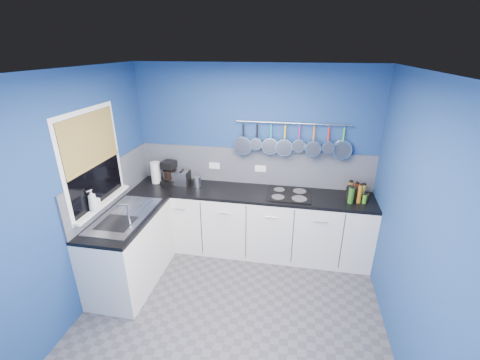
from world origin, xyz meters
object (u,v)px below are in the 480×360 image
(soap_bottle_a, at_px, (92,200))
(hob, at_px, (289,194))
(paper_towel, at_px, (156,172))
(toaster, at_px, (179,177))
(coffee_maker, at_px, (169,173))
(canister, at_px, (197,182))
(soap_bottle_b, at_px, (95,201))

(soap_bottle_a, relative_size, hob, 0.43)
(paper_towel, xyz_separation_m, toaster, (0.33, 0.01, -0.05))
(coffee_maker, bearing_deg, canister, 4.85)
(soap_bottle_a, bearing_deg, coffee_maker, 71.57)
(soap_bottle_a, xyz_separation_m, toaster, (0.51, 1.17, -0.18))
(paper_towel, relative_size, coffee_maker, 0.92)
(soap_bottle_b, xyz_separation_m, hob, (2.04, 1.05, -0.23))
(soap_bottle_a, distance_m, canister, 1.39)
(hob, bearing_deg, soap_bottle_a, -152.02)
(soap_bottle_b, relative_size, coffee_maker, 0.53)
(paper_towel, bearing_deg, coffee_maker, -2.41)
(soap_bottle_b, height_order, paper_towel, soap_bottle_b)
(soap_bottle_b, height_order, canister, soap_bottle_b)
(paper_towel, distance_m, canister, 0.62)
(paper_towel, height_order, coffee_maker, coffee_maker)
(paper_towel, height_order, hob, paper_towel)
(toaster, height_order, hob, toaster)
(soap_bottle_b, relative_size, toaster, 0.59)
(soap_bottle_b, relative_size, paper_towel, 0.58)
(paper_towel, bearing_deg, soap_bottle_b, -99.33)
(soap_bottle_a, relative_size, coffee_maker, 0.74)
(paper_towel, xyz_separation_m, hob, (1.86, -0.07, -0.14))
(coffee_maker, xyz_separation_m, toaster, (0.13, 0.02, -0.07))
(toaster, relative_size, hob, 0.53)
(canister, bearing_deg, soap_bottle_a, -125.40)
(toaster, xyz_separation_m, hob, (1.53, -0.08, -0.09))
(soap_bottle_a, bearing_deg, soap_bottle_b, 90.00)
(toaster, bearing_deg, hob, 1.72)
(soap_bottle_a, relative_size, canister, 1.66)
(toaster, height_order, canister, toaster)
(toaster, bearing_deg, canister, -5.31)
(hob, bearing_deg, toaster, 176.85)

